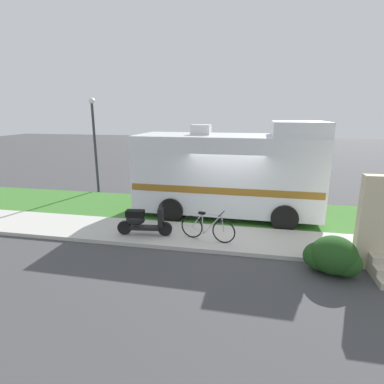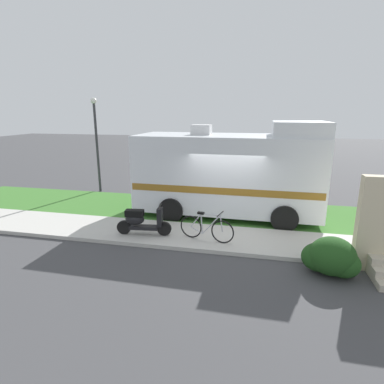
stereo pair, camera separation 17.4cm
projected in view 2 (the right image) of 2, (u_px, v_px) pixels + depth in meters
ground_plane at (225, 227)px, 10.68m from camera, size 80.00×80.00×0.00m
sidewalk at (220, 239)px, 9.53m from camera, size 24.00×2.00×0.12m
grass_strip at (229, 212)px, 12.09m from camera, size 24.00×3.40×0.08m
motorhome_rv at (230, 172)px, 11.46m from camera, size 6.72×2.79×3.54m
scooter at (142, 221)px, 9.58m from camera, size 1.73×0.53×0.97m
bicycle at (206, 228)px, 9.17m from camera, size 1.68×0.55×0.91m
pickup_truck_near at (244, 169)px, 16.02m from camera, size 5.26×2.33×1.82m
bush_by_porch at (331, 258)px, 7.44m from camera, size 1.33×0.99×0.94m
bottle_spare at (346, 247)px, 8.49m from camera, size 0.06×0.06×0.28m
street_lamp_post at (96, 136)px, 14.77m from camera, size 0.28×0.28×4.50m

